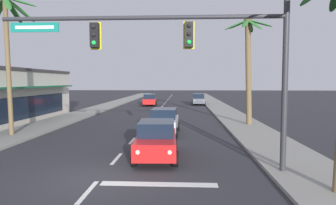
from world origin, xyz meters
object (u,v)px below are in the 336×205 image
Objects in this scene: sedan_third_in_queue at (164,121)px; palm_left_second at (6,29)px; sedan_oncoming_far at (150,100)px; sedan_lead_at_stop_bar at (156,139)px; sedan_parked_nearest_kerb at (198,99)px; traffic_signal_mast at (191,48)px; palm_right_second at (248,56)px.

palm_left_second is at bearing -170.28° from sedan_third_in_queue.
sedan_third_in_queue is at bearing -81.22° from sedan_oncoming_far.
sedan_parked_nearest_kerb is at bearing 83.75° from sedan_lead_at_stop_bar.
sedan_lead_at_stop_bar is at bearing -82.98° from sedan_oncoming_far.
traffic_signal_mast reaches higher than sedan_third_in_queue.
sedan_oncoming_far is 26.26m from palm_left_second.
sedan_oncoming_far is (-5.18, 31.85, -3.88)m from traffic_signal_mast.
traffic_signal_mast reaches higher than sedan_oncoming_far.
palm_left_second is (-11.31, 7.02, 2.03)m from traffic_signal_mast.
sedan_parked_nearest_kerb is at bearing 97.39° from palm_right_second.
palm_right_second is at bearing 18.92° from palm_left_second.
traffic_signal_mast is 9.64m from sedan_third_in_queue.
sedan_lead_at_stop_bar is at bearing -121.27° from palm_right_second.
traffic_signal_mast is 2.40× the size of sedan_lead_at_stop_bar.
sedan_third_in_queue is 23.45m from sedan_oncoming_far.
sedan_third_in_queue is at bearing -97.97° from sedan_parked_nearest_kerb.
sedan_third_in_queue is (-0.07, 6.44, 0.00)m from sedan_lead_at_stop_bar.
sedan_third_in_queue is 0.99× the size of sedan_oncoming_far.
sedan_lead_at_stop_bar is at bearing -89.41° from sedan_third_in_queue.
palm_right_second reaches higher than sedan_oncoming_far.
palm_right_second reaches higher than sedan_lead_at_stop_bar.
palm_right_second is (16.02, 5.49, -1.26)m from palm_left_second.
sedan_parked_nearest_kerb is 30.53m from palm_left_second.
traffic_signal_mast is 34.15m from sedan_parked_nearest_kerb.
palm_right_second is at bearing 31.28° from sedan_third_in_queue.
sedan_oncoming_far is 22.22m from palm_right_second.
sedan_lead_at_stop_bar is 0.53× the size of palm_right_second.
palm_left_second is (-13.25, -26.86, 5.92)m from sedan_parked_nearest_kerb.
traffic_signal_mast is 2.42× the size of sedan_parked_nearest_kerb.
sedan_parked_nearest_kerb is at bearing 86.74° from traffic_signal_mast.
sedan_lead_at_stop_bar is 6.44m from sedan_third_in_queue.
traffic_signal_mast is 2.41× the size of sedan_third_in_queue.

